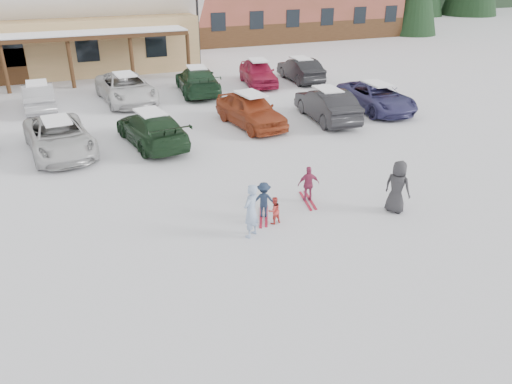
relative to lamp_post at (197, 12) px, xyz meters
name	(u,v)px	position (x,y,z in m)	size (l,w,h in m)	color
ground	(259,240)	(-5.17, -23.76, -3.75)	(160.00, 160.00, 0.00)	white
lamp_post	(197,12)	(0.00, 0.00, 0.00)	(0.50, 0.25, 6.69)	black
adult_skier	(251,211)	(-5.31, -23.46, -2.95)	(0.58, 0.38, 1.60)	#95ACD1
toddler_red	(274,210)	(-4.40, -23.02, -3.32)	(0.42, 0.33, 0.86)	#D03B35
child_navy	(264,200)	(-4.53, -22.54, -3.18)	(0.74, 0.43, 1.15)	#1B2940
skis_child_navy	(264,216)	(-4.53, -22.54, -3.74)	(0.20, 1.40, 0.03)	#A7172F
child_magenta	(309,184)	(-2.76, -22.07, -3.15)	(0.71, 0.29, 1.21)	#9F3157
skis_child_magenta	(308,200)	(-2.76, -22.07, -3.74)	(0.20, 1.40, 0.03)	#A7172F
bystander_dark	(397,187)	(-0.57, -23.73, -2.91)	(0.82, 0.53, 1.68)	#2B2A2D
parked_car_2	(59,137)	(-10.02, -14.38, -3.05)	(2.31, 5.02, 1.40)	silver
parked_car_3	(152,128)	(-6.37, -14.76, -3.05)	(1.98, 4.87, 1.41)	#1B341D
parked_car_4	(251,110)	(-1.57, -13.94, -2.98)	(1.82, 4.52, 1.54)	#9C3E1F
parked_car_5	(327,105)	(2.17, -14.47, -2.99)	(1.62, 4.65, 1.53)	black
parked_car_6	(376,97)	(5.39, -13.89, -3.06)	(2.31, 5.02, 1.39)	#3B396A
parked_car_9	(39,96)	(-10.71, -7.28, -3.06)	(1.48, 4.23, 1.39)	#9D9DA1
parked_car_10	(126,88)	(-6.28, -7.40, -2.99)	(2.52, 5.46, 1.52)	silver
parked_car_11	(197,80)	(-2.17, -7.07, -3.00)	(2.11, 5.18, 1.50)	#1C3C24
parked_car_12	(258,72)	(1.90, -6.35, -3.00)	(1.78, 4.43, 1.51)	#AD1D43
parked_car_13	(300,70)	(4.76, -6.48, -3.03)	(1.53, 4.39, 1.45)	black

